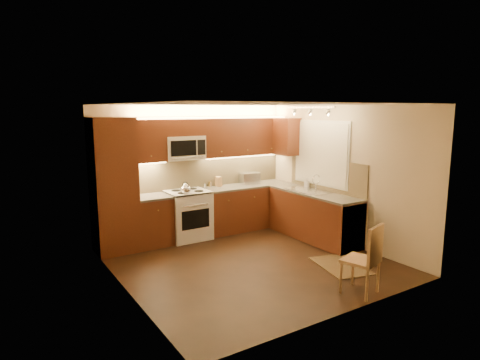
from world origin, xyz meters
TOP-DOWN VIEW (x-y plane):
  - floor at (0.00, 0.00)m, footprint 4.00×4.00m
  - ceiling at (0.00, 0.00)m, footprint 4.00×4.00m
  - wall_back at (0.00, 2.00)m, footprint 4.00×0.01m
  - wall_front at (0.00, -2.00)m, footprint 4.00×0.01m
  - wall_left at (-2.00, 0.00)m, footprint 0.01×4.00m
  - wall_right at (2.00, 0.00)m, footprint 0.01×4.00m
  - pantry at (-1.65, 1.70)m, footprint 0.70×0.60m
  - base_cab_back_left at (-0.99, 1.70)m, footprint 0.62×0.60m
  - counter_back_left at (-0.99, 1.70)m, footprint 0.62×0.60m
  - base_cab_back_right at (1.04, 1.70)m, footprint 1.92×0.60m
  - counter_back_right at (1.04, 1.70)m, footprint 1.92×0.60m
  - base_cab_right at (1.70, 0.40)m, footprint 0.60×2.00m
  - counter_right at (1.70, 0.40)m, footprint 0.60×2.00m
  - dishwasher at (1.70, -0.30)m, footprint 0.58×0.60m
  - backsplash_back at (0.35, 1.99)m, footprint 3.30×0.02m
  - backsplash_right at (1.99, 0.40)m, footprint 0.02×2.00m
  - upper_cab_back_left at (-0.99, 1.82)m, footprint 0.62×0.35m
  - upper_cab_back_right at (1.04, 1.82)m, footprint 1.92×0.35m
  - upper_cab_bridge at (-0.30, 1.82)m, footprint 0.76×0.35m
  - upper_cab_right_corner at (1.82, 1.40)m, footprint 0.35×0.50m
  - stove at (-0.30, 1.68)m, footprint 0.76×0.65m
  - microwave at (-0.30, 1.81)m, footprint 0.76×0.38m
  - window_frame at (1.99, 0.55)m, footprint 0.03×1.44m
  - window_blinds at (1.97, 0.55)m, footprint 0.02×1.36m
  - sink at (1.70, 0.55)m, footprint 0.52×0.86m
  - faucet at (1.88, 0.55)m, footprint 0.20×0.04m
  - track_light_bar at (1.55, 0.40)m, footprint 0.04×1.20m
  - kettle at (-0.44, 1.45)m, footprint 0.25×0.25m
  - toaster_oven at (1.19, 1.82)m, footprint 0.41×0.33m
  - knife_block at (0.48, 1.88)m, footprint 0.10×0.15m
  - spice_jar_a at (0.34, 1.94)m, footprint 0.06×0.06m
  - spice_jar_b at (0.31, 1.94)m, footprint 0.05×0.05m
  - spice_jar_c at (0.14, 1.80)m, footprint 0.05×0.05m
  - spice_jar_d at (0.55, 1.89)m, footprint 0.05×0.05m
  - soap_bottle at (1.92, 0.86)m, footprint 0.10×0.11m
  - rug at (1.10, -0.90)m, footprint 0.84×1.07m
  - dining_chair at (0.61, -1.70)m, footprint 0.53×0.53m

SIDE VIEW (x-z plane):
  - floor at x=0.00m, z-range -0.01..0.01m
  - rug at x=1.10m, z-range 0.00..0.01m
  - base_cab_back_left at x=-0.99m, z-range 0.00..0.86m
  - base_cab_back_right at x=1.04m, z-range 0.00..0.86m
  - base_cab_right at x=1.70m, z-range 0.00..0.86m
  - dishwasher at x=1.70m, z-range 0.01..0.85m
  - stove at x=-0.30m, z-range 0.00..0.92m
  - dining_chair at x=0.61m, z-range 0.00..0.95m
  - counter_back_left at x=-0.99m, z-range 0.86..0.90m
  - counter_back_right at x=1.04m, z-range 0.86..0.90m
  - counter_right at x=1.70m, z-range 0.86..0.90m
  - spice_jar_a at x=0.34m, z-range 0.90..0.99m
  - spice_jar_d at x=0.55m, z-range 0.90..0.99m
  - spice_jar_c at x=0.14m, z-range 0.90..1.00m
  - spice_jar_b at x=0.31m, z-range 0.90..1.00m
  - sink at x=1.70m, z-range 0.90..1.05m
  - soap_bottle at x=1.92m, z-range 0.90..1.08m
  - knife_block at x=0.48m, z-range 0.90..1.10m
  - toaster_oven at x=1.19m, z-range 0.90..1.13m
  - kettle at x=-0.44m, z-range 0.92..1.14m
  - faucet at x=1.88m, z-range 0.90..1.20m
  - pantry at x=-1.65m, z-range 0.00..2.30m
  - backsplash_back at x=0.35m, z-range 0.90..1.50m
  - backsplash_right at x=1.99m, z-range 0.90..1.50m
  - wall_back at x=0.00m, z-range 0.00..2.50m
  - wall_front at x=0.00m, z-range 0.00..2.50m
  - wall_left at x=-2.00m, z-range 0.00..2.50m
  - wall_right at x=2.00m, z-range 0.00..2.50m
  - window_frame at x=1.99m, z-range 0.98..2.22m
  - window_blinds at x=1.97m, z-range 1.02..2.18m
  - microwave at x=-0.30m, z-range 1.50..1.94m
  - upper_cab_back_left at x=-0.99m, z-range 1.50..2.25m
  - upper_cab_back_right at x=1.04m, z-range 1.50..2.25m
  - upper_cab_right_corner at x=1.82m, z-range 1.50..2.25m
  - upper_cab_bridge at x=-0.30m, z-range 1.94..2.25m
  - track_light_bar at x=1.55m, z-range 2.44..2.48m
  - ceiling at x=0.00m, z-range 2.50..2.50m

